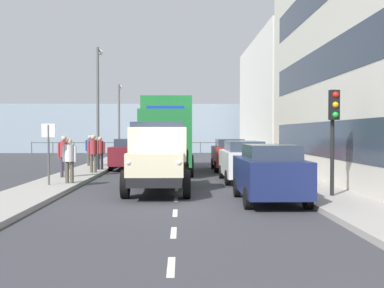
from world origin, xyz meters
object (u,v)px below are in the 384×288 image
at_px(car_red_kerbside_2, 229,154).
at_px(pedestrian_couple_a, 100,150).
at_px(lamp_post_far, 119,113).
at_px(lorry_cargo_green, 167,133).
at_px(car_teal_oppositeside_1, 140,149).
at_px(lamp_post_promenade, 98,96).
at_px(pedestrian_strolling, 69,157).
at_px(pedestrian_in_dark_coat, 90,148).
at_px(car_maroon_oppositeside_0, 130,153).
at_px(pedestrian_near_railing, 64,153).
at_px(car_navy_kerbside_near, 269,172).
at_px(street_sign, 49,143).
at_px(traffic_light_near, 334,119).
at_px(pedestrian_with_bag, 93,150).
at_px(truck_vintage_cream, 158,159).
at_px(car_white_kerbside_1, 243,161).

distance_m(car_red_kerbside_2, pedestrian_couple_a, 6.90).
bearing_deg(lamp_post_far, lorry_cargo_green, 108.36).
height_order(car_teal_oppositeside_1, lamp_post_promenade, lamp_post_promenade).
bearing_deg(car_red_kerbside_2, lorry_cargo_green, 15.16).
distance_m(pedestrian_strolling, lamp_post_promenade, 9.53).
distance_m(lorry_cargo_green, pedestrian_in_dark_coat, 5.30).
relative_size(car_maroon_oppositeside_0, car_teal_oppositeside_1, 1.03).
height_order(lorry_cargo_green, pedestrian_in_dark_coat, lorry_cargo_green).
xyz_separation_m(pedestrian_near_railing, pedestrian_in_dark_coat, (0.23, -6.88, -0.01)).
relative_size(car_red_kerbside_2, pedestrian_near_railing, 2.34).
bearing_deg(lorry_cargo_green, pedestrian_near_railing, 44.90).
xyz_separation_m(car_navy_kerbside_near, car_teal_oppositeside_1, (5.52, -19.26, 0.00)).
bearing_deg(car_navy_kerbside_near, street_sign, -25.24).
bearing_deg(traffic_light_near, pedestrian_with_bag, -44.02).
distance_m(pedestrian_strolling, lamp_post_far, 19.32).
relative_size(traffic_light_near, street_sign, 1.42).
bearing_deg(truck_vintage_cream, car_navy_kerbside_near, 146.16).
distance_m(car_navy_kerbside_near, pedestrian_couple_a, 12.66).
relative_size(car_navy_kerbside_near, pedestrian_in_dark_coat, 2.21).
bearing_deg(car_maroon_oppositeside_0, street_sign, 78.22).
bearing_deg(lorry_cargo_green, pedestrian_couple_a, 1.31).
distance_m(lorry_cargo_green, car_maroon_oppositeside_0, 3.25).
bearing_deg(lorry_cargo_green, lamp_post_promenade, -30.75).
bearing_deg(pedestrian_couple_a, traffic_light_near, 130.38).
distance_m(car_white_kerbside_1, car_red_kerbside_2, 5.79).
height_order(car_white_kerbside_1, lamp_post_far, lamp_post_far).
bearing_deg(pedestrian_couple_a, pedestrian_near_railing, 79.07).
bearing_deg(car_red_kerbside_2, traffic_light_near, 99.96).
xyz_separation_m(lamp_post_promenade, street_sign, (0.13, 9.61, -2.48)).
relative_size(car_navy_kerbside_near, pedestrian_couple_a, 2.28).
height_order(lorry_cargo_green, car_white_kerbside_1, lorry_cargo_green).
relative_size(pedestrian_strolling, pedestrian_in_dark_coat, 0.95).
bearing_deg(lamp_post_far, car_navy_kerbside_near, 107.83).
bearing_deg(pedestrian_strolling, truck_vintage_cream, 152.07).
height_order(pedestrian_near_railing, lamp_post_promenade, lamp_post_promenade).
bearing_deg(traffic_light_near, car_teal_oppositeside_1, -68.37).
relative_size(car_maroon_oppositeside_0, pedestrian_in_dark_coat, 2.58).
xyz_separation_m(pedestrian_with_bag, pedestrian_in_dark_coat, (1.04, -4.51, -0.03)).
bearing_deg(lamp_post_promenade, car_teal_oppositeside_1, -106.50).
distance_m(lorry_cargo_green, lamp_post_promenade, 5.12).
height_order(car_teal_oppositeside_1, pedestrian_with_bag, pedestrian_with_bag).
bearing_deg(car_maroon_oppositeside_0, lamp_post_promenade, -9.30).
bearing_deg(car_teal_oppositeside_1, lorry_cargo_green, 104.47).
distance_m(pedestrian_near_railing, pedestrian_in_dark_coat, 6.89).
bearing_deg(car_navy_kerbside_near, car_white_kerbside_1, -90.00).
bearing_deg(truck_vintage_cream, car_teal_oppositeside_1, -82.87).
xyz_separation_m(car_maroon_oppositeside_0, pedestrian_strolling, (1.32, 8.73, 0.25)).
distance_m(pedestrian_couple_a, pedestrian_in_dark_coat, 2.86).
distance_m(truck_vintage_cream, pedestrian_in_dark_coat, 11.92).
xyz_separation_m(truck_vintage_cream, car_maroon_oppositeside_0, (2.13, -10.55, -0.28)).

